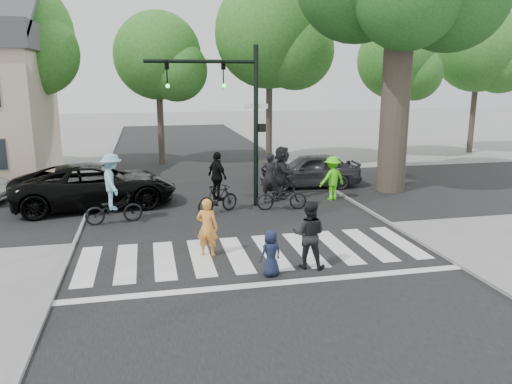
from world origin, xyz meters
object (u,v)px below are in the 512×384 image
pedestrian_child (271,253)px  cyclist_left (113,194)px  pedestrian_woman (207,227)px  car_suv (96,185)px  cyclist_mid (218,188)px  pedestrian_adult (309,235)px  car_grey (310,170)px  traffic_signal (233,104)px  cyclist_right (282,182)px

pedestrian_child → cyclist_left: (-4.08, 5.60, 0.45)m
pedestrian_woman → car_suv: size_ratio=0.27×
cyclist_mid → cyclist_left: bearing=-170.5°
pedestrian_adult → car_grey: size_ratio=0.40×
cyclist_left → pedestrian_child: bearing=-53.9°
car_grey → traffic_signal: bearing=-51.2°
cyclist_mid → pedestrian_woman: bearing=-101.8°
traffic_signal → car_suv: traffic_signal is taller
car_suv → pedestrian_adult: bearing=-150.6°
car_suv → pedestrian_child: bearing=-157.2°
cyclist_mid → cyclist_right: (2.39, -0.09, 0.15)m
cyclist_mid → car_suv: size_ratio=0.37×
traffic_signal → car_suv: 6.10m
traffic_signal → pedestrian_child: 7.65m
cyclist_mid → car_grey: size_ratio=0.50×
cyclist_left → cyclist_mid: (3.63, 0.61, -0.12)m
pedestrian_child → car_suv: 9.40m
car_grey → cyclist_mid: bearing=-49.8°
cyclist_left → cyclist_right: 6.04m
pedestrian_child → car_suv: bearing=-78.5°
pedestrian_child → car_suv: size_ratio=0.20×
pedestrian_adult → car_suv: bearing=-28.0°
pedestrian_adult → pedestrian_child: bearing=41.6°
cyclist_right → pedestrian_adult: bearing=-98.4°
pedestrian_adult → cyclist_right: size_ratio=0.75×
pedestrian_adult → cyclist_mid: 6.06m
traffic_signal → car_grey: traffic_signal is taller
pedestrian_woman → pedestrian_adult: bearing=171.3°
cyclist_mid → car_grey: bearing=36.8°
cyclist_left → car_grey: (8.31, 4.10, -0.27)m
pedestrian_adult → car_grey: pedestrian_adult is taller
pedestrian_woman → traffic_signal: bearing=-86.3°
cyclist_mid → cyclist_right: size_ratio=0.94×
pedestrian_adult → cyclist_right: (0.85, 5.77, 0.17)m
pedestrian_woman → car_grey: (5.60, 7.91, -0.06)m
traffic_signal → pedestrian_woman: size_ratio=3.65×
cyclist_left → car_suv: (-0.79, 2.44, -0.20)m
traffic_signal → cyclist_left: traffic_signal is taller
pedestrian_woman → pedestrian_adult: 2.85m
pedestrian_child → car_suv: (-4.86, 8.04, 0.24)m
traffic_signal → cyclist_left: size_ratio=2.50×
pedestrian_adult → cyclist_left: 7.37m
pedestrian_child → cyclist_left: cyclist_left is taller
car_grey → pedestrian_adult: bearing=-15.1°
cyclist_right → pedestrian_child: bearing=-107.7°
traffic_signal → cyclist_left: bearing=-163.5°
pedestrian_woman → pedestrian_adult: size_ratio=0.91×
cyclist_mid → cyclist_right: bearing=-2.2°
traffic_signal → pedestrian_woman: bearing=-107.9°
cyclist_mid → traffic_signal: bearing=43.3°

